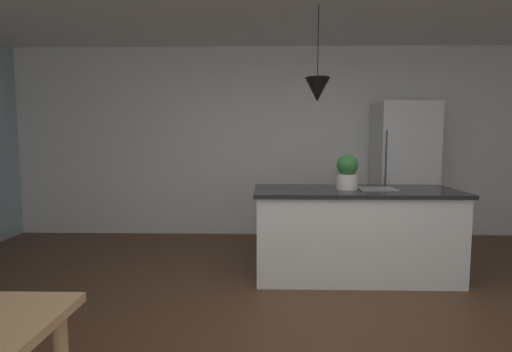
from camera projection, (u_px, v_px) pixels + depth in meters
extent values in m
cube|color=white|center=(294.00, 142.00, 5.73)|extent=(10.00, 0.12, 2.70)
cube|color=silver|center=(354.00, 234.00, 4.02)|extent=(1.97, 0.78, 0.88)
cube|color=black|center=(355.00, 191.00, 3.98)|extent=(2.03, 0.84, 0.04)
cube|color=gray|center=(377.00, 189.00, 3.97)|extent=(0.36, 0.30, 0.01)
cube|color=silver|center=(403.00, 173.00, 5.34)|extent=(0.75, 0.64, 1.89)
cylinder|color=#4C4C4C|center=(386.00, 175.00, 5.01)|extent=(0.02, 0.02, 1.13)
cylinder|color=black|center=(318.00, 41.00, 3.84)|extent=(0.01, 0.01, 0.69)
cone|color=black|center=(317.00, 90.00, 3.89)|extent=(0.25, 0.25, 0.24)
cylinder|color=beige|center=(347.00, 182.00, 3.97)|extent=(0.22, 0.22, 0.15)
sphere|color=#2D6B33|center=(347.00, 165.00, 3.95)|extent=(0.21, 0.21, 0.21)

